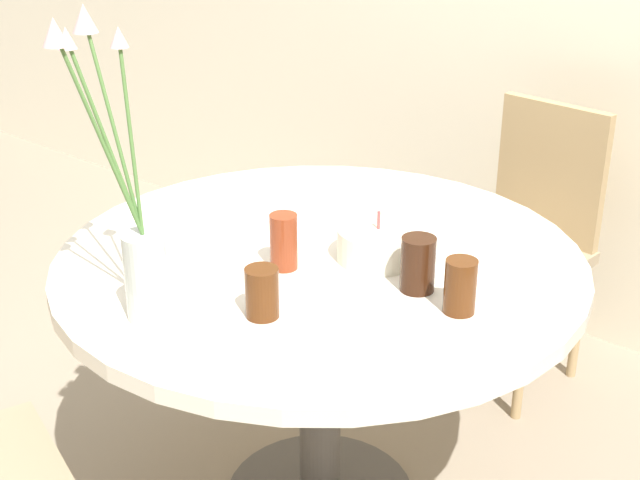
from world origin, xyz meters
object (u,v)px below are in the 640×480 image
at_px(drink_glass_1, 284,242).
at_px(drink_glass_3, 417,265).
at_px(chair_far_back, 528,229).
at_px(drink_glass_0, 460,286).
at_px(side_plate, 188,252).
at_px(drink_glass_2, 262,293).
at_px(flower_vase, 133,227).
at_px(birthday_cake, 378,244).

bearing_deg(drink_glass_1, drink_glass_3, 18.98).
height_order(chair_far_back, drink_glass_0, chair_far_back).
bearing_deg(drink_glass_0, side_plate, -164.99).
xyz_separation_m(drink_glass_0, drink_glass_2, (-0.31, -0.29, -0.00)).
distance_m(side_plate, drink_glass_1, 0.26).
distance_m(drink_glass_1, drink_glass_2, 0.24).
bearing_deg(chair_far_back, flower_vase, -92.52).
bearing_deg(drink_glass_0, drink_glass_1, -169.29).
xyz_separation_m(birthday_cake, drink_glass_0, (0.29, -0.10, 0.02)).
xyz_separation_m(chair_far_back, drink_glass_0, (0.33, -0.99, 0.29)).
distance_m(chair_far_back, side_plate, 1.24).
relative_size(birthday_cake, drink_glass_2, 1.77).
distance_m(flower_vase, drink_glass_2, 0.30).
relative_size(side_plate, drink_glass_1, 1.22).
distance_m(flower_vase, drink_glass_0, 0.70).
xyz_separation_m(drink_glass_0, drink_glass_1, (-0.43, -0.08, 0.01)).
bearing_deg(drink_glass_3, chair_far_back, 101.95).
relative_size(drink_glass_0, drink_glass_1, 0.90).
height_order(chair_far_back, flower_vase, flower_vase).
bearing_deg(drink_glass_2, birthday_cake, 86.85).
bearing_deg(flower_vase, drink_glass_2, 38.55).
relative_size(birthday_cake, drink_glass_3, 1.55).
bearing_deg(drink_glass_2, drink_glass_1, 120.81).
bearing_deg(side_plate, drink_glass_0, 15.01).
height_order(flower_vase, drink_glass_2, flower_vase).
bearing_deg(birthday_cake, drink_glass_3, -24.83).
relative_size(flower_vase, drink_glass_2, 5.67).
height_order(birthday_cake, drink_glass_0, birthday_cake).
height_order(drink_glass_1, drink_glass_3, drink_glass_1).
bearing_deg(side_plate, drink_glass_2, -16.92).
bearing_deg(drink_glass_1, drink_glass_2, -59.19).
xyz_separation_m(drink_glass_1, drink_glass_3, (0.31, 0.11, -0.00)).
height_order(side_plate, drink_glass_1, drink_glass_1).
bearing_deg(drink_glass_3, drink_glass_2, -120.84).
bearing_deg(chair_far_back, drink_glass_3, -73.32).
relative_size(flower_vase, drink_glass_3, 4.97).
relative_size(chair_far_back, birthday_cake, 4.67).
xyz_separation_m(flower_vase, drink_glass_1, (0.08, 0.37, -0.14)).
bearing_deg(drink_glass_0, birthday_cake, 161.19).
distance_m(chair_far_back, drink_glass_1, 1.12).
height_order(flower_vase, side_plate, flower_vase).
bearing_deg(chair_far_back, drink_glass_1, -90.61).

